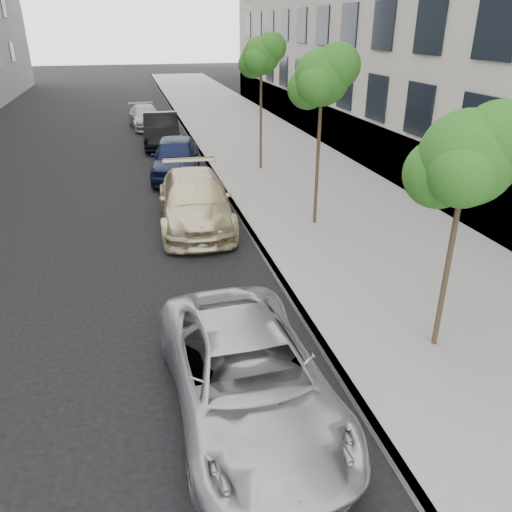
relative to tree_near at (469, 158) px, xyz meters
name	(u,v)px	position (x,y,z in m)	size (l,w,h in m)	color
ground	(297,437)	(-3.23, -1.50, -3.65)	(160.00, 160.00, 0.00)	black
sidewalk	(238,127)	(1.07, 22.50, -3.58)	(6.40, 72.00, 0.14)	gray
curb	(185,130)	(-2.05, 22.50, -3.58)	(0.15, 72.00, 0.14)	#9E9B93
tree_near	(469,158)	(0.00, 0.00, 0.00)	(1.85, 1.65, 4.42)	#38281C
tree_mid	(323,77)	(0.00, 6.50, 0.63)	(1.81, 1.61, 5.05)	#38281C
tree_far	(262,56)	(0.00, 13.00, 0.84)	(1.75, 1.55, 5.22)	#38281C
minivan	(247,376)	(-3.81, -0.78, -2.97)	(2.27, 4.92, 1.37)	#B4B7B9
suv	(195,200)	(-3.48, 7.61, -2.90)	(2.11, 5.18, 1.50)	beige
sedan_blue	(176,157)	(-3.49, 13.10, -2.87)	(1.85, 4.59, 1.56)	#0F1533
sedan_black	(161,130)	(-3.64, 18.91, -2.86)	(1.68, 4.82, 1.59)	black
sedan_rear	(146,117)	(-4.18, 24.11, -3.02)	(1.77, 4.35, 1.26)	#9C9EA3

